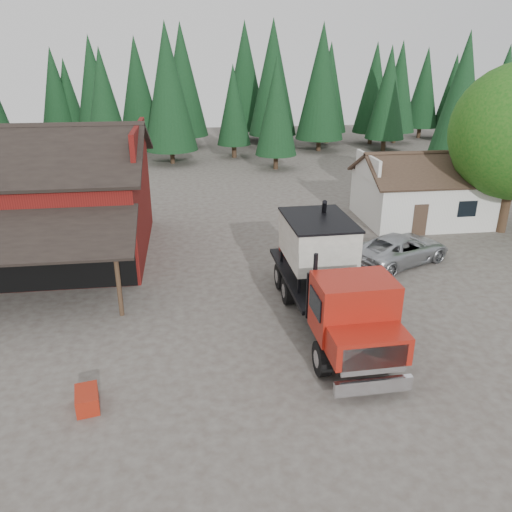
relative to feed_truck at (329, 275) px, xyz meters
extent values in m
plane|color=#494139|center=(-2.98, -0.25, -2.19)|extent=(120.00, 120.00, 0.00)
cube|color=maroon|center=(-13.98, 9.75, 0.31)|extent=(12.00, 10.00, 5.00)
cube|color=black|center=(-13.98, 7.25, 3.81)|extent=(12.80, 5.53, 2.35)
cube|color=black|center=(-13.98, 12.25, 3.81)|extent=(12.80, 5.53, 2.35)
cube|color=maroon|center=(-7.98, 9.75, 3.81)|extent=(0.25, 7.00, 2.00)
cylinder|color=#382619|center=(-8.58, 1.85, -0.79)|extent=(0.20, 0.20, 2.80)
cube|color=black|center=(-13.98, 4.70, -0.19)|extent=(11.70, 0.08, 3.90)
cube|color=silver|center=(10.02, 12.75, -0.69)|extent=(8.00, 6.00, 3.00)
cube|color=#38281E|center=(10.02, 11.25, 1.56)|extent=(8.60, 3.42, 1.80)
cube|color=#38281E|center=(10.02, 14.25, 1.56)|extent=(8.60, 3.42, 1.80)
cube|color=silver|center=(6.02, 12.75, 1.56)|extent=(0.20, 4.20, 1.50)
cube|color=silver|center=(14.02, 12.75, 1.56)|extent=(0.20, 4.20, 1.50)
cube|color=#38281E|center=(8.52, 9.73, -1.19)|extent=(0.90, 0.06, 2.00)
cube|color=black|center=(11.52, 9.73, -0.59)|extent=(1.20, 0.06, 1.00)
cylinder|color=#382619|center=(14.02, 9.75, -0.59)|extent=(0.60, 0.60, 3.20)
sphere|color=#145112|center=(12.82, 10.55, 2.81)|extent=(4.40, 4.40, 4.40)
cylinder|color=#382619|center=(3.02, 29.75, -1.39)|extent=(0.44, 0.44, 1.60)
cone|color=#103217|center=(3.02, 29.75, 3.71)|extent=(3.96, 3.96, 9.00)
cylinder|color=#382619|center=(19.02, 25.75, -1.39)|extent=(0.44, 0.44, 1.60)
cone|color=#103217|center=(19.02, 25.75, 4.71)|extent=(4.84, 4.84, 11.00)
cylinder|color=#382619|center=(-6.98, 33.75, -1.39)|extent=(0.44, 0.44, 1.60)
cone|color=#103217|center=(-6.98, 33.75, 5.21)|extent=(5.28, 5.28, 12.00)
cylinder|color=black|center=(-1.11, -3.46, -1.56)|extent=(0.43, 1.26, 1.25)
cylinder|color=black|center=(1.27, -3.40, -1.56)|extent=(0.43, 1.26, 1.25)
cylinder|color=black|center=(-1.25, 1.98, -1.56)|extent=(0.43, 1.26, 1.25)
cylinder|color=black|center=(1.13, 2.04, -1.56)|extent=(0.43, 1.26, 1.25)
cylinder|color=black|center=(-1.29, 3.56, -1.56)|extent=(0.43, 1.26, 1.25)
cylinder|color=black|center=(1.09, 3.62, -1.56)|extent=(0.43, 1.26, 1.25)
cube|color=black|center=(-0.01, 0.19, -1.11)|extent=(1.49, 9.78, 0.45)
cube|color=silver|center=(0.12, -5.19, -1.56)|extent=(2.61, 0.27, 0.51)
cube|color=silver|center=(0.12, -5.07, -0.66)|extent=(2.16, 0.17, 1.02)
cube|color=maroon|center=(0.10, -4.39, -0.49)|extent=(2.59, 1.54, 0.96)
cube|color=maroon|center=(0.07, -2.92, 0.14)|extent=(2.77, 2.00, 2.10)
cube|color=black|center=(0.09, -3.83, 0.48)|extent=(2.38, 0.15, 1.02)
cylinder|color=black|center=(-1.09, -1.93, 0.76)|extent=(0.16, 0.16, 2.04)
cube|color=black|center=(0.04, -1.79, 0.08)|extent=(2.78, 0.21, 1.81)
cube|color=black|center=(-0.05, 1.78, -0.80)|extent=(3.06, 6.65, 0.18)
cube|color=silver|center=(-0.05, 1.78, 0.87)|extent=(2.70, 3.81, 1.81)
cone|color=silver|center=(-0.05, 1.78, -0.26)|extent=(2.56, 2.56, 0.79)
cube|color=black|center=(-0.05, 1.78, 1.80)|extent=(2.82, 3.92, 0.09)
cylinder|color=black|center=(0.59, 3.38, 0.76)|extent=(0.79, 2.49, 3.46)
cube|color=maroon|center=(-0.80, 4.48, -0.49)|extent=(0.70, 0.92, 0.51)
cylinder|color=silver|center=(1.35, -2.15, -1.22)|extent=(0.66, 1.15, 0.63)
imported|color=#B0B4B8|center=(5.69, 5.82, -1.40)|extent=(6.21, 4.70, 1.57)
cube|color=maroon|center=(-8.98, -4.22, -1.89)|extent=(0.90, 1.21, 0.60)
camera|label=1|loc=(-5.39, -17.78, 8.36)|focal=35.00mm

